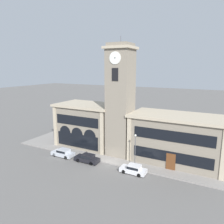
{
  "coord_description": "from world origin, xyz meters",
  "views": [
    {
      "loc": [
        17.38,
        -31.04,
        16.49
      ],
      "look_at": [
        -0.61,
        2.69,
        8.71
      ],
      "focal_mm": 35.0,
      "sensor_mm": 36.0,
      "label": 1
    }
  ],
  "objects": [
    {
      "name": "town_hall_right_wing",
      "position": [
        10.24,
        6.47,
        4.29
      ],
      "size": [
        16.32,
        8.31,
        8.52
      ],
      "color": "gray",
      "rests_on": "ground_plane"
    },
    {
      "name": "street_lamp",
      "position": [
        4.77,
        0.69,
        3.91
      ],
      "size": [
        0.36,
        0.36,
        5.73
      ],
      "color": "#4C4C51",
      "rests_on": "sidewalk_kerb"
    },
    {
      "name": "town_hall_left_wing",
      "position": [
        -8.52,
        6.46,
        4.53
      ],
      "size": [
        12.9,
        8.31,
        9.01
      ],
      "color": "gray",
      "rests_on": "ground_plane"
    },
    {
      "name": "bollard",
      "position": [
        -4.78,
        0.54,
        0.67
      ],
      "size": [
        0.18,
        0.18,
        1.06
      ],
      "color": "black",
      "rests_on": "sidewalk_kerb"
    },
    {
      "name": "parked_car_near",
      "position": [
        -9.05,
        -1.12,
        0.74
      ],
      "size": [
        4.44,
        1.93,
        1.41
      ],
      "rotation": [
        0.0,
        0.0,
        3.15
      ],
      "color": "#B2B7C1",
      "rests_on": "ground_plane"
    },
    {
      "name": "clock_tower",
      "position": [
        -0.0,
        4.82,
        10.42
      ],
      "size": [
        4.95,
        4.95,
        21.93
      ],
      "color": "gray",
      "rests_on": "ground_plane"
    },
    {
      "name": "parked_car_mid",
      "position": [
        -3.55,
        -1.12,
        0.76
      ],
      "size": [
        4.52,
        1.81,
        1.44
      ],
      "rotation": [
        0.0,
        0.0,
        3.15
      ],
      "color": "black",
      "rests_on": "ground_plane"
    },
    {
      "name": "sidewalk_kerb",
      "position": [
        0.0,
        6.15,
        0.07
      ],
      "size": [
        44.1,
        12.3,
        0.15
      ],
      "color": "gray",
      "rests_on": "ground_plane"
    },
    {
      "name": "parked_car_far",
      "position": [
        5.29,
        -1.12,
        0.72
      ],
      "size": [
        4.19,
        1.84,
        1.39
      ],
      "rotation": [
        0.0,
        0.0,
        3.15
      ],
      "color": "silver",
      "rests_on": "ground_plane"
    },
    {
      "name": "ground_plane",
      "position": [
        0.0,
        0.0,
        0.0
      ],
      "size": [
        300.0,
        300.0,
        0.0
      ],
      "primitive_type": "plane",
      "color": "#605E5B"
    }
  ]
}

